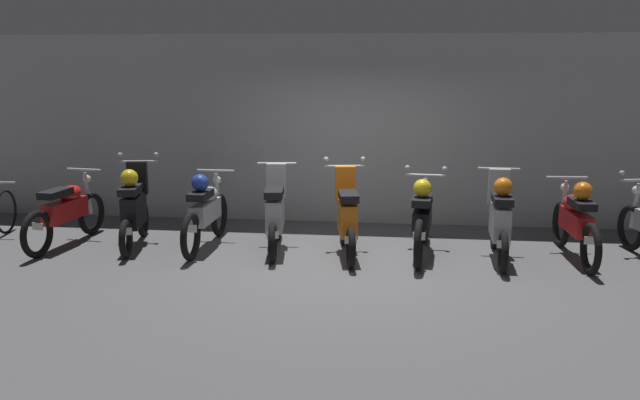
# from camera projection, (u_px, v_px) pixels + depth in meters

# --- Properties ---
(ground_plane) EXTENTS (80.00, 80.00, 0.00)m
(ground_plane) POSITION_uv_depth(u_px,v_px,m) (344.00, 265.00, 8.92)
(ground_plane) COLOR #4C4C4F
(back_wall) EXTENTS (16.09, 0.30, 3.01)m
(back_wall) POSITION_uv_depth(u_px,v_px,m) (357.00, 130.00, 11.04)
(back_wall) COLOR #9EA0A3
(back_wall) RESTS_ON ground
(motorbike_slot_0) EXTENTS (0.56, 1.94, 1.03)m
(motorbike_slot_0) POSITION_uv_depth(u_px,v_px,m) (66.00, 211.00, 9.79)
(motorbike_slot_0) COLOR black
(motorbike_slot_0) RESTS_ON ground
(motorbike_slot_1) EXTENTS (0.58, 1.67, 1.29)m
(motorbike_slot_1) POSITION_uv_depth(u_px,v_px,m) (134.00, 207.00, 9.69)
(motorbike_slot_1) COLOR black
(motorbike_slot_1) RESTS_ON ground
(motorbike_slot_2) EXTENTS (0.56, 1.95, 1.08)m
(motorbike_slot_2) POSITION_uv_depth(u_px,v_px,m) (205.00, 211.00, 9.66)
(motorbike_slot_2) COLOR black
(motorbike_slot_2) RESTS_ON ground
(motorbike_slot_3) EXTENTS (0.56, 1.68, 1.18)m
(motorbike_slot_3) POSITION_uv_depth(u_px,v_px,m) (275.00, 213.00, 9.53)
(motorbike_slot_3) COLOR black
(motorbike_slot_3) RESTS_ON ground
(motorbike_slot_4) EXTENTS (0.58, 1.67, 1.29)m
(motorbike_slot_4) POSITION_uv_depth(u_px,v_px,m) (347.00, 217.00, 9.29)
(motorbike_slot_4) COLOR black
(motorbike_slot_4) RESTS_ON ground
(motorbike_slot_5) EXTENTS (0.59, 1.95, 1.15)m
(motorbike_slot_5) POSITION_uv_depth(u_px,v_px,m) (422.00, 217.00, 9.27)
(motorbike_slot_5) COLOR black
(motorbike_slot_5) RESTS_ON ground
(motorbike_slot_6) EXTENTS (0.56, 1.68, 1.18)m
(motorbike_slot_6) POSITION_uv_depth(u_px,v_px,m) (500.00, 218.00, 9.04)
(motorbike_slot_6) COLOR black
(motorbike_slot_6) RESTS_ON ground
(motorbike_slot_7) EXTENTS (0.56, 1.95, 1.08)m
(motorbike_slot_7) POSITION_uv_depth(u_px,v_px,m) (576.00, 221.00, 9.08)
(motorbike_slot_7) COLOR black
(motorbike_slot_7) RESTS_ON ground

